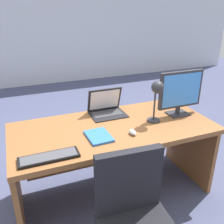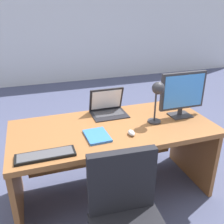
% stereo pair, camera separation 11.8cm
% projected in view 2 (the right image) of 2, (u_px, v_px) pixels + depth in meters
% --- Properties ---
extents(ground, '(12.00, 12.00, 0.00)m').
position_uv_depth(ground, '(81.00, 127.00, 3.82)').
color(ground, '#474C6B').
extents(back_wall, '(10.00, 0.10, 2.80)m').
position_uv_depth(back_wall, '(53.00, 19.00, 5.44)').
color(back_wall, silver).
rests_on(back_wall, ground).
extents(desk, '(1.78, 0.83, 0.73)m').
position_uv_depth(desk, '(112.00, 142.00, 2.34)').
color(desk, brown).
rests_on(desk, ground).
extents(monitor, '(0.45, 0.16, 0.43)m').
position_uv_depth(monitor, '(183.00, 92.00, 2.34)').
color(monitor, '#2D2D33').
rests_on(monitor, desk).
extents(laptop, '(0.34, 0.27, 0.25)m').
position_uv_depth(laptop, '(107.00, 106.00, 2.47)').
color(laptop, black).
rests_on(laptop, desk).
extents(keyboard, '(0.42, 0.13, 0.02)m').
position_uv_depth(keyboard, '(46.00, 155.00, 1.79)').
color(keyboard, black).
rests_on(keyboard, desk).
extents(mouse, '(0.05, 0.09, 0.04)m').
position_uv_depth(mouse, '(131.00, 133.00, 2.07)').
color(mouse, '#B7BABF').
rests_on(mouse, desk).
extents(desk_lamp, '(0.12, 0.14, 0.39)m').
position_uv_depth(desk_lamp, '(158.00, 94.00, 2.17)').
color(desk_lamp, '#2D2D33').
rests_on(desk_lamp, desk).
extents(book, '(0.19, 0.25, 0.02)m').
position_uv_depth(book, '(97.00, 136.00, 2.05)').
color(book, blue).
rests_on(book, desk).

